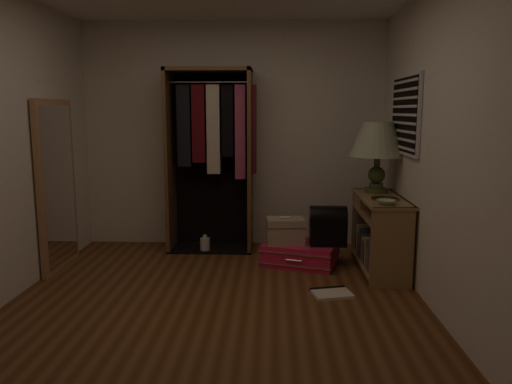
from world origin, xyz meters
TOP-DOWN VIEW (x-y plane):
  - ground at (0.00, 0.00)m, footprint 4.00×4.00m
  - room_walls at (0.08, 0.04)m, footprint 3.52×4.02m
  - console_bookshelf at (1.54, 1.04)m, footprint 0.42×1.12m
  - open_wardrobe at (-0.22, 1.77)m, footprint 1.00×0.50m
  - floor_mirror at (-1.70, 1.00)m, footprint 0.06×0.80m
  - pink_suitcase at (0.76, 1.18)m, footprint 0.88×0.74m
  - train_case at (0.60, 1.16)m, footprint 0.41×0.30m
  - black_bag at (1.03, 1.13)m, footprint 0.38×0.25m
  - table_lamp at (1.54, 1.30)m, footprint 0.64×0.64m
  - brass_tray at (1.54, 0.86)m, footprint 0.34×0.34m
  - ceramic_bowl at (1.49, 0.60)m, footprint 0.22×0.22m
  - white_jug at (-0.30, 1.60)m, footprint 0.12×0.12m
  - floor_book at (0.98, 0.31)m, footprint 0.38×0.33m

SIDE VIEW (x-z plane):
  - ground at x=0.00m, z-range 0.00..0.00m
  - floor_book at x=0.98m, z-range 0.00..0.03m
  - white_jug at x=-0.30m, z-range -0.01..0.18m
  - pink_suitcase at x=0.76m, z-range 0.00..0.23m
  - train_case at x=0.60m, z-range 0.22..0.50m
  - console_bookshelf at x=1.54m, z-range 0.02..0.77m
  - black_bag at x=1.03m, z-range 0.23..0.64m
  - brass_tray at x=1.54m, z-range 0.75..0.77m
  - ceramic_bowl at x=1.49m, z-range 0.75..0.79m
  - floor_mirror at x=-1.70m, z-range 0.00..1.70m
  - open_wardrobe at x=-0.22m, z-range 0.19..2.24m
  - table_lamp at x=1.54m, z-range 0.92..1.64m
  - room_walls at x=0.08m, z-range 0.20..2.80m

